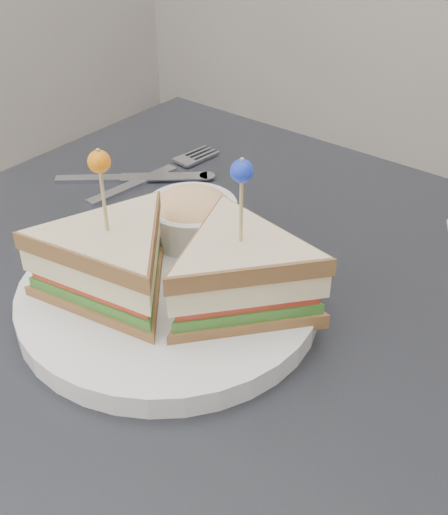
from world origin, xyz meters
TOP-DOWN VIEW (x-y plane):
  - table at (0.00, 0.00)m, footprint 0.80×0.80m
  - plate_meal at (-0.02, -0.03)m, footprint 0.38×0.38m
  - cutlery_fork at (-0.23, 0.17)m, footprint 0.05×0.22m
  - cutlery_knife at (-0.25, 0.13)m, footprint 0.17×0.15m

SIDE VIEW (x-z plane):
  - table at x=0.00m, z-range 0.30..1.05m
  - cutlery_fork at x=-0.23m, z-range 0.75..0.76m
  - cutlery_knife at x=-0.25m, z-range 0.75..0.76m
  - plate_meal at x=-0.02m, z-range 0.71..0.89m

